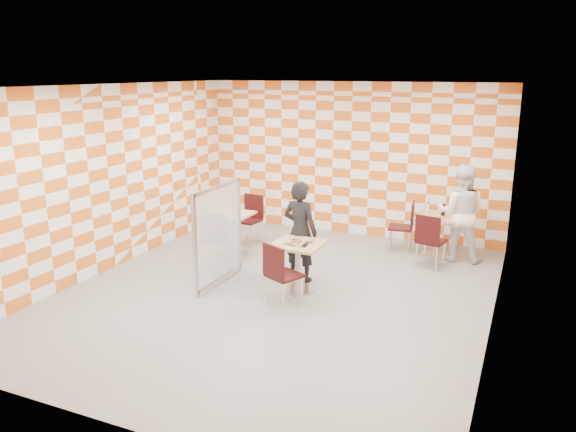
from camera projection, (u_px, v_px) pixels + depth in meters
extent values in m
plane|color=gray|center=(276.00, 293.00, 8.32)|extent=(7.00, 7.00, 0.00)
plane|color=white|center=(275.00, 86.00, 7.56)|extent=(7.00, 7.00, 0.00)
plane|color=white|center=(351.00, 160.00, 11.04)|extent=(6.00, 0.00, 6.00)
plane|color=white|center=(109.00, 179.00, 9.11)|extent=(0.00, 7.00, 7.00)
plane|color=white|center=(501.00, 216.00, 6.77)|extent=(0.00, 7.00, 7.00)
cube|color=tan|center=(298.00, 244.00, 8.24)|extent=(0.70, 0.70, 0.04)
cylinder|color=#A5A5AA|center=(298.00, 267.00, 8.33)|extent=(0.08, 0.08, 0.70)
cylinder|color=#A5A5AA|center=(298.00, 290.00, 8.42)|extent=(0.50, 0.50, 0.03)
cube|color=tan|center=(437.00, 216.00, 9.81)|extent=(0.70, 0.70, 0.04)
cylinder|color=#A5A5AA|center=(436.00, 236.00, 9.91)|extent=(0.08, 0.08, 0.70)
cylinder|color=#A5A5AA|center=(435.00, 255.00, 10.00)|extent=(0.50, 0.50, 0.03)
cube|color=tan|center=(231.00, 215.00, 9.93)|extent=(0.70, 0.70, 0.04)
cylinder|color=#A5A5AA|center=(231.00, 234.00, 10.02)|extent=(0.08, 0.08, 0.70)
cylinder|color=#A5A5AA|center=(232.00, 253.00, 10.11)|extent=(0.50, 0.50, 0.03)
cube|color=black|center=(285.00, 275.00, 7.78)|extent=(0.56, 0.56, 0.04)
cube|color=black|center=(273.00, 261.00, 7.59)|extent=(0.40, 0.21, 0.45)
cylinder|color=silver|center=(302.00, 292.00, 7.82)|extent=(0.03, 0.03, 0.43)
cylinder|color=silver|center=(286.00, 285.00, 8.07)|extent=(0.03, 0.03, 0.43)
cylinder|color=silver|center=(283.00, 298.00, 7.61)|extent=(0.03, 0.03, 0.43)
cylinder|color=silver|center=(268.00, 291.00, 7.85)|extent=(0.03, 0.03, 0.43)
cube|color=black|center=(431.00, 241.00, 9.33)|extent=(0.50, 0.50, 0.04)
cube|color=black|center=(428.00, 229.00, 9.11)|extent=(0.42, 0.13, 0.45)
cylinder|color=silver|center=(444.00, 254.00, 9.43)|extent=(0.03, 0.03, 0.43)
cylinder|color=silver|center=(425.00, 250.00, 9.62)|extent=(0.03, 0.03, 0.43)
cylinder|color=silver|center=(436.00, 259.00, 9.16)|extent=(0.03, 0.03, 0.43)
cylinder|color=silver|center=(417.00, 255.00, 9.35)|extent=(0.03, 0.03, 0.43)
cube|color=black|center=(401.00, 228.00, 10.14)|extent=(0.48, 0.48, 0.04)
cube|color=black|center=(413.00, 215.00, 10.02)|extent=(0.10, 0.42, 0.45)
cylinder|color=silver|center=(391.00, 237.00, 10.40)|extent=(0.03, 0.03, 0.43)
cylinder|color=silver|center=(390.00, 242.00, 10.08)|extent=(0.03, 0.03, 0.43)
cylinder|color=silver|center=(410.00, 238.00, 10.31)|extent=(0.03, 0.03, 0.43)
cylinder|color=silver|center=(409.00, 243.00, 9.99)|extent=(0.03, 0.03, 0.43)
cube|color=black|center=(215.00, 239.00, 9.48)|extent=(0.55, 0.55, 0.04)
cube|color=black|center=(213.00, 228.00, 9.22)|extent=(0.40, 0.20, 0.45)
cylinder|color=silver|center=(227.00, 249.00, 9.70)|extent=(0.03, 0.03, 0.43)
cylinder|color=silver|center=(207.00, 249.00, 9.70)|extent=(0.03, 0.03, 0.43)
cylinder|color=silver|center=(224.00, 255.00, 9.37)|extent=(0.03, 0.03, 0.43)
cylinder|color=silver|center=(204.00, 255.00, 9.38)|extent=(0.03, 0.03, 0.43)
cube|color=black|center=(248.00, 221.00, 10.59)|extent=(0.47, 0.47, 0.04)
cube|color=black|center=(254.00, 206.00, 10.70)|extent=(0.42, 0.09, 0.45)
cylinder|color=silver|center=(236.00, 234.00, 10.60)|extent=(0.03, 0.03, 0.43)
cylinder|color=silver|center=(251.00, 236.00, 10.43)|extent=(0.03, 0.03, 0.43)
cylinder|color=silver|center=(246.00, 229.00, 10.88)|extent=(0.03, 0.03, 0.43)
cylinder|color=silver|center=(261.00, 232.00, 10.71)|extent=(0.03, 0.03, 0.43)
cube|color=white|center=(218.00, 233.00, 8.54)|extent=(0.02, 1.30, 1.40)
cube|color=#B2B2B7|center=(217.00, 187.00, 8.36)|extent=(0.05, 1.30, 0.05)
cube|color=#B2B2B7|center=(220.00, 278.00, 8.72)|extent=(0.05, 1.30, 0.05)
cube|color=#B2B2B7|center=(195.00, 245.00, 7.96)|extent=(0.05, 0.05, 1.50)
cylinder|color=#B2B2B7|center=(197.00, 296.00, 8.16)|extent=(0.08, 0.08, 0.05)
cube|color=#B2B2B7|center=(239.00, 223.00, 9.12)|extent=(0.05, 0.05, 1.50)
cylinder|color=#B2B2B7|center=(240.00, 268.00, 9.31)|extent=(0.08, 0.08, 0.05)
imported|color=black|center=(300.00, 231.00, 8.68)|extent=(0.63, 0.47, 1.58)
imported|color=white|center=(461.00, 213.00, 9.59)|extent=(0.85, 0.68, 1.68)
cube|color=silver|center=(297.00, 243.00, 8.22)|extent=(0.38, 0.34, 0.01)
cone|color=tan|center=(297.00, 242.00, 8.21)|extent=(0.40, 0.40, 0.02)
cone|color=#F2D88C|center=(298.00, 241.00, 8.23)|extent=(0.33, 0.33, 0.01)
cylinder|color=maroon|center=(291.00, 242.00, 8.14)|extent=(0.04, 0.04, 0.01)
cylinder|color=maroon|center=(298.00, 243.00, 8.11)|extent=(0.04, 0.04, 0.01)
cylinder|color=maroon|center=(297.00, 241.00, 8.19)|extent=(0.04, 0.04, 0.01)
cylinder|color=maroon|center=(295.00, 240.00, 8.25)|extent=(0.04, 0.04, 0.01)
cylinder|color=maroon|center=(301.00, 241.00, 8.19)|extent=(0.04, 0.04, 0.01)
torus|color=black|center=(300.00, 242.00, 8.16)|extent=(0.03, 0.03, 0.01)
torus|color=black|center=(295.00, 242.00, 8.16)|extent=(0.03, 0.03, 0.01)
torus|color=black|center=(300.00, 240.00, 8.23)|extent=(0.03, 0.03, 0.01)
torus|color=black|center=(292.00, 240.00, 8.22)|extent=(0.03, 0.03, 0.01)
cylinder|color=white|center=(428.00, 208.00, 9.96)|extent=(0.06, 0.06, 0.16)
cylinder|color=red|center=(428.00, 203.00, 9.94)|extent=(0.04, 0.04, 0.04)
cylinder|color=black|center=(443.00, 210.00, 9.76)|extent=(0.07, 0.07, 0.20)
cylinder|color=red|center=(444.00, 203.00, 9.74)|extent=(0.03, 0.03, 0.03)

